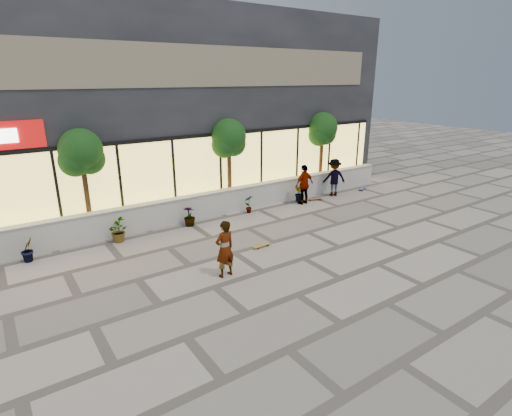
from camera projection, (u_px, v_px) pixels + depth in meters
ground at (298, 295)px, 10.75m from camera, size 80.00×80.00×0.00m
planter_wall at (186, 209)px, 16.07m from camera, size 22.00×0.42×1.04m
retail_building at (133, 106)px, 19.19m from camera, size 24.00×9.17×8.50m
shrub_b at (28, 249)px, 12.61m from camera, size 0.57×0.57×0.81m
shrub_c at (117, 231)px, 14.11m from camera, size 0.68×0.77×0.81m
shrub_d at (189, 216)px, 15.62m from camera, size 0.64×0.64×0.81m
shrub_e at (249, 204)px, 17.12m from camera, size 0.46×0.35×0.81m
shrub_f at (299, 194)px, 18.63m from camera, size 0.55×0.57×0.81m
tree_midwest at (81, 155)px, 13.96m from camera, size 1.60×1.50×3.92m
tree_mideast at (229, 140)px, 17.19m from camera, size 1.60×1.50×3.92m
tree_east at (322, 131)px, 20.15m from camera, size 1.60×1.50×3.92m
skater_center at (225, 249)px, 11.52m from camera, size 0.67×0.49×1.72m
skater_right_near at (304, 184)px, 18.18m from camera, size 1.12×0.55×1.84m
skater_right_far at (334, 177)px, 19.48m from camera, size 1.35×1.07×1.83m
skateboard_center at (262, 245)px, 13.73m from camera, size 0.71×0.22×0.08m
skateboard_right_near at (315, 199)px, 18.96m from camera, size 0.79×0.48×0.09m
skateboard_right_far at (362, 188)px, 20.76m from camera, size 0.81×0.54×0.10m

